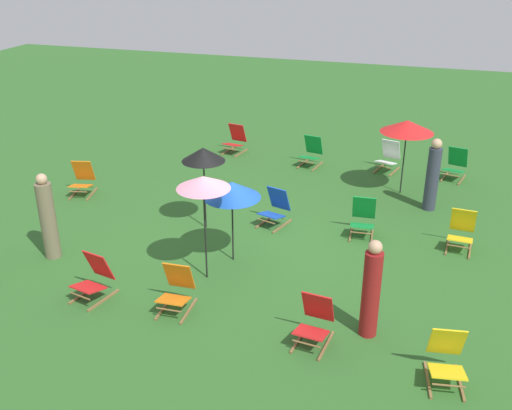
# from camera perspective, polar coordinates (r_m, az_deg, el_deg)

# --- Properties ---
(ground_plane) EXTENTS (40.00, 40.00, 0.00)m
(ground_plane) POSITION_cam_1_polar(r_m,az_deg,el_deg) (11.87, -1.74, -4.49)
(ground_plane) COLOR #2D6026
(deckchair_0) EXTENTS (0.63, 0.85, 0.83)m
(deckchair_0) POSITION_cam_1_polar(r_m,az_deg,el_deg) (10.66, -15.34, -6.80)
(deckchair_0) COLOR olive
(deckchair_0) RESTS_ON ground
(deckchair_1) EXTENTS (0.53, 0.79, 0.83)m
(deckchair_1) POSITION_cam_1_polar(r_m,az_deg,el_deg) (12.57, 10.27, -1.27)
(deckchair_1) COLOR olive
(deckchair_1) RESTS_ON ground
(deckchair_2) EXTENTS (0.51, 0.78, 0.83)m
(deckchair_2) POSITION_cam_1_polar(r_m,az_deg,el_deg) (10.06, -7.67, -8.09)
(deckchair_2) COLOR olive
(deckchair_2) RESTS_ON ground
(deckchair_3) EXTENTS (0.53, 0.79, 0.83)m
(deckchair_3) POSITION_cam_1_polar(r_m,az_deg,el_deg) (12.52, 19.18, -2.42)
(deckchair_3) COLOR olive
(deckchair_3) RESTS_ON ground
(deckchair_4) EXTENTS (0.64, 0.85, 0.83)m
(deckchair_4) POSITION_cam_1_polar(r_m,az_deg,el_deg) (14.95, -16.40, 2.36)
(deckchair_4) COLOR olive
(deckchair_4) RESTS_ON ground
(deckchair_5) EXTENTS (0.64, 0.85, 0.83)m
(deckchair_5) POSITION_cam_1_polar(r_m,az_deg,el_deg) (16.13, 18.68, 3.67)
(deckchair_5) COLOR olive
(deckchair_5) RESTS_ON ground
(deckchair_6) EXTENTS (0.60, 0.83, 0.83)m
(deckchair_6) POSITION_cam_1_polar(r_m,az_deg,el_deg) (17.24, -2.02, 6.28)
(deckchair_6) COLOR olive
(deckchair_6) RESTS_ON ground
(deckchair_7) EXTENTS (0.59, 0.83, 0.83)m
(deckchair_7) POSITION_cam_1_polar(r_m,az_deg,el_deg) (8.93, 17.89, -13.92)
(deckchair_7) COLOR olive
(deckchair_7) RESTS_ON ground
(deckchair_8) EXTENTS (0.61, 0.83, 0.83)m
(deckchair_8) POSITION_cam_1_polar(r_m,az_deg,el_deg) (16.27, 5.35, 5.07)
(deckchair_8) COLOR olive
(deckchair_8) RESTS_ON ground
(deckchair_9) EXTENTS (0.66, 0.86, 0.83)m
(deckchair_9) POSITION_cam_1_polar(r_m,az_deg,el_deg) (16.23, 12.65, 4.52)
(deckchair_9) COLOR olive
(deckchair_9) RESTS_ON ground
(deckchair_11) EXTENTS (0.56, 0.81, 0.83)m
(deckchair_11) POSITION_cam_1_polar(r_m,az_deg,el_deg) (9.27, 5.66, -11.12)
(deckchair_11) COLOR olive
(deckchair_11) RESTS_ON ground
(deckchair_12) EXTENTS (0.67, 0.86, 0.83)m
(deckchair_12) POSITION_cam_1_polar(r_m,az_deg,el_deg) (12.82, 1.85, -0.33)
(deckchair_12) COLOR olive
(deckchair_12) RESTS_ON ground
(umbrella_0) EXTENTS (0.95, 0.95, 2.01)m
(umbrella_0) POSITION_cam_1_polar(r_m,az_deg,el_deg) (10.20, -5.10, 2.15)
(umbrella_0) COLOR black
(umbrella_0) RESTS_ON ground
(umbrella_1) EXTENTS (1.25, 1.25, 1.84)m
(umbrella_1) POSITION_cam_1_polar(r_m,az_deg,el_deg) (14.40, 14.37, 7.35)
(umbrella_1) COLOR black
(umbrella_1) RESTS_ON ground
(umbrella_2) EXTENTS (1.08, 1.08, 1.63)m
(umbrella_2) POSITION_cam_1_polar(r_m,az_deg,el_deg) (10.93, -2.34, 1.48)
(umbrella_2) COLOR black
(umbrella_2) RESTS_ON ground
(umbrella_3) EXTENTS (0.91, 0.91, 1.81)m
(umbrella_3) POSITION_cam_1_polar(r_m,az_deg,el_deg) (12.22, -5.11, 4.86)
(umbrella_3) COLOR black
(umbrella_3) RESTS_ON ground
(person_0) EXTENTS (0.33, 0.33, 1.74)m
(person_0) POSITION_cam_1_polar(r_m,az_deg,el_deg) (11.99, -19.43, -1.24)
(person_0) COLOR #72664C
(person_0) RESTS_ON ground
(person_1) EXTENTS (0.36, 0.36, 1.66)m
(person_1) POSITION_cam_1_polar(r_m,az_deg,el_deg) (9.32, 11.04, -8.12)
(person_1) COLOR maroon
(person_1) RESTS_ON ground
(person_2) EXTENTS (0.40, 0.40, 1.70)m
(person_2) POSITION_cam_1_polar(r_m,az_deg,el_deg) (13.94, 16.65, 2.69)
(person_2) COLOR #333847
(person_2) RESTS_ON ground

